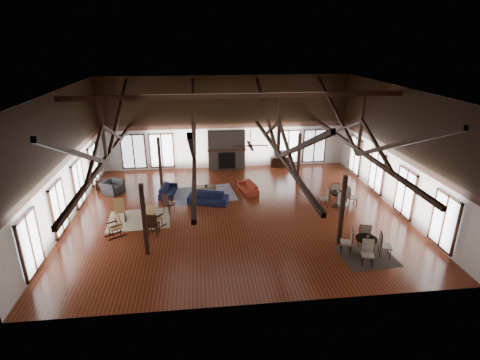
{
  "coord_description": "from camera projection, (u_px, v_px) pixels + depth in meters",
  "views": [
    {
      "loc": [
        -1.74,
        -16.9,
        8.23
      ],
      "look_at": [
        0.26,
        1.0,
        1.32
      ],
      "focal_mm": 28.0,
      "sensor_mm": 36.0,
      "label": 1
    }
  ],
  "objects": [
    {
      "name": "cafe_table_near",
      "position": [
        366.0,
        243.0,
        14.94
      ],
      "size": [
        2.02,
        2.02,
        1.03
      ],
      "rotation": [
        0.0,
        0.0,
        -0.32
      ],
      "color": "black",
      "rests_on": "floor"
    },
    {
      "name": "cup_near",
      "position": [
        368.0,
        236.0,
        14.88
      ],
      "size": [
        0.16,
        0.16,
        0.1
      ],
      "primitive_type": "imported",
      "rotation": [
        0.0,
        0.0,
        -0.34
      ],
      "color": "#B2B2B2",
      "rests_on": "cafe_table_near"
    },
    {
      "name": "side_chair_b",
      "position": [
        153.0,
        223.0,
        16.29
      ],
      "size": [
        0.54,
        0.54,
        1.09
      ],
      "rotation": [
        0.0,
        0.0,
        -0.21
      ],
      "color": "black",
      "rests_on": "floor"
    },
    {
      "name": "rug_navy",
      "position": [
        204.0,
        194.0,
        20.9
      ],
      "size": [
        3.66,
        2.93,
        0.01
      ],
      "primitive_type": "cube",
      "rotation": [
        0.0,
        0.0,
        0.13
      ],
      "color": "#1A204A",
      "rests_on": "floor"
    },
    {
      "name": "armchair",
      "position": [
        112.0,
        187.0,
        20.94
      ],
      "size": [
        1.42,
        1.36,
        0.72
      ],
      "primitive_type": "imported",
      "rotation": [
        0.0,
        0.0,
        1.1
      ],
      "color": "#2D2E30",
      "rests_on": "floor"
    },
    {
      "name": "cup_far",
      "position": [
        338.0,
        192.0,
        19.18
      ],
      "size": [
        0.17,
        0.17,
        0.11
      ],
      "primitive_type": "imported",
      "rotation": [
        0.0,
        0.0,
        0.36
      ],
      "color": "#B2B2B2",
      "rests_on": "cafe_table_far"
    },
    {
      "name": "fireplace",
      "position": [
        226.0,
        150.0,
        24.54
      ],
      "size": [
        2.5,
        0.69,
        2.6
      ],
      "color": "#665A4E",
      "rests_on": "floor"
    },
    {
      "name": "side_chair_a",
      "position": [
        167.0,
        202.0,
        18.43
      ],
      "size": [
        0.64,
        0.64,
        1.07
      ],
      "rotation": [
        0.0,
        0.0,
        -0.72
      ],
      "color": "black",
      "rests_on": "floor"
    },
    {
      "name": "cafe_table_far",
      "position": [
        338.0,
        197.0,
        19.23
      ],
      "size": [
        2.0,
        2.0,
        1.04
      ],
      "rotation": [
        0.0,
        0.0,
        -0.04
      ],
      "color": "black",
      "rests_on": "floor"
    },
    {
      "name": "coffee_table",
      "position": [
        207.0,
        187.0,
        20.93
      ],
      "size": [
        1.1,
        0.6,
        0.41
      ],
      "rotation": [
        0.0,
        0.0,
        0.07
      ],
      "color": "brown",
      "rests_on": "floor"
    },
    {
      "name": "rocking_chair_a",
      "position": [
        119.0,
        210.0,
        17.8
      ],
      "size": [
        0.64,
        0.96,
        1.14
      ],
      "rotation": [
        0.0,
        0.0,
        0.2
      ],
      "color": "brown",
      "rests_on": "floor"
    },
    {
      "name": "rug_tan",
      "position": [
        139.0,
        219.0,
        18.01
      ],
      "size": [
        3.05,
        2.48,
        0.01
      ],
      "primitive_type": "cube",
      "rotation": [
        0.0,
        0.0,
        0.08
      ],
      "color": "tan",
      "rests_on": "floor"
    },
    {
      "name": "sofa_orange",
      "position": [
        248.0,
        187.0,
        21.15
      ],
      "size": [
        1.9,
        1.09,
        0.52
      ],
      "primitive_type": "imported",
      "rotation": [
        0.0,
        0.0,
        -1.34
      ],
      "color": "maroon",
      "rests_on": "floor"
    },
    {
      "name": "rocking_chair_c",
      "position": [
        116.0,
        225.0,
        16.41
      ],
      "size": [
        0.93,
        0.82,
        1.07
      ],
      "rotation": [
        0.0,
        0.0,
        2.16
      ],
      "color": "brown",
      "rests_on": "floor"
    },
    {
      "name": "vase",
      "position": [
        206.0,
        185.0,
        20.78
      ],
      "size": [
        0.23,
        0.23,
        0.18
      ],
      "primitive_type": "imported",
      "rotation": [
        0.0,
        0.0,
        0.39
      ],
      "color": "#B2B2B2",
      "rests_on": "coffee_table"
    },
    {
      "name": "roof_truss",
      "position": [
        237.0,
        133.0,
        17.37
      ],
      "size": [
        15.6,
        14.07,
        3.14
      ],
      "color": "black",
      "rests_on": "wall_back"
    },
    {
      "name": "wall_back",
      "position": [
        226.0,
        123.0,
        24.23
      ],
      "size": [
        16.0,
        0.02,
        6.0
      ],
      "primitive_type": "cube",
      "color": "silver",
      "rests_on": "floor"
    },
    {
      "name": "side_table_lamp",
      "position": [
        100.0,
        182.0,
        21.45
      ],
      "size": [
        0.47,
        0.47,
        1.21
      ],
      "color": "black",
      "rests_on": "floor"
    },
    {
      "name": "floor",
      "position": [
        237.0,
        212.0,
        18.81
      ],
      "size": [
        16.0,
        16.0,
        0.0
      ],
      "primitive_type": "plane",
      "color": "maroon",
      "rests_on": "ground"
    },
    {
      "name": "post_grid",
      "position": [
        237.0,
        183.0,
        18.27
      ],
      "size": [
        8.16,
        7.16,
        3.05
      ],
      "color": "black",
      "rests_on": "floor"
    },
    {
      "name": "rug_dark",
      "position": [
        367.0,
        256.0,
        15.0
      ],
      "size": [
        2.22,
        2.04,
        0.01
      ],
      "primitive_type": "cube",
      "rotation": [
        0.0,
        0.0,
        0.08
      ],
      "color": "black",
      "rests_on": "floor"
    },
    {
      "name": "tv_console",
      "position": [
        280.0,
        162.0,
        25.34
      ],
      "size": [
        1.26,
        0.47,
        0.63
      ],
      "primitive_type": "cube",
      "color": "black",
      "rests_on": "floor"
    },
    {
      "name": "wall_right",
      "position": [
        397.0,
        149.0,
        18.57
      ],
      "size": [
        0.02,
        14.0,
        6.0
      ],
      "primitive_type": "cube",
      "color": "silver",
      "rests_on": "floor"
    },
    {
      "name": "rocking_chair_b",
      "position": [
        153.0,
        217.0,
        16.99
      ],
      "size": [
        0.96,
        1.03,
        1.19
      ],
      "rotation": [
        0.0,
        0.0,
        -0.68
      ],
      "color": "brown",
      "rests_on": "floor"
    },
    {
      "name": "sofa_navy_left",
      "position": [
        168.0,
        190.0,
        20.75
      ],
      "size": [
        1.9,
        0.99,
        0.53
      ],
      "primitive_type": "imported",
      "rotation": [
        0.0,
        0.0,
        1.41
      ],
      "color": "#131636",
      "rests_on": "floor"
    },
    {
      "name": "wall_front",
      "position": [
        261.0,
        223.0,
        11.24
      ],
      "size": [
        16.0,
        0.02,
        6.0
      ],
      "primitive_type": "cube",
      "color": "silver",
      "rests_on": "floor"
    },
    {
      "name": "ceiling_fan",
      "position": [
        250.0,
        145.0,
        16.6
      ],
      "size": [
        1.6,
        1.6,
        0.75
      ],
      "color": "black",
      "rests_on": "roof_truss"
    },
    {
      "name": "sofa_navy_front",
      "position": [
        208.0,
        198.0,
        19.64
      ],
      "size": [
        2.22,
        1.35,
        0.61
      ],
      "primitive_type": "imported",
      "rotation": [
        0.0,
        0.0,
        -0.28
      ],
      "color": "#141838",
      "rests_on": "floor"
    },
    {
      "name": "television",
      "position": [
        280.0,
        153.0,
        25.13
      ],
      "size": [
        0.91,
        0.19,
        0.52
      ],
      "primitive_type": "imported",
      "rotation": [
        0.0,
        0.0,
        -0.08
      ],
      "color": "#B2B2B2",
      "rests_on": "tv_console"
    },
    {
      "name": "wall_left",
      "position": [
        61.0,
        160.0,
        16.91
      ],
      "size": [
        0.02,
        14.0,
        6.0
      ],
      "primitive_type": "cube",
      "color": "silver",
      "rests_on": "floor"
    },
    {
      "name": "ceiling",
      "position": [
        237.0,
        90.0,
        16.66
      ],
      "size": [
        16.0,
        14.0,
        0.02
      ],
      "primitive_type": "cube",
      "color": "black",
      "rests_on": "wall_back"
    }
  ]
}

